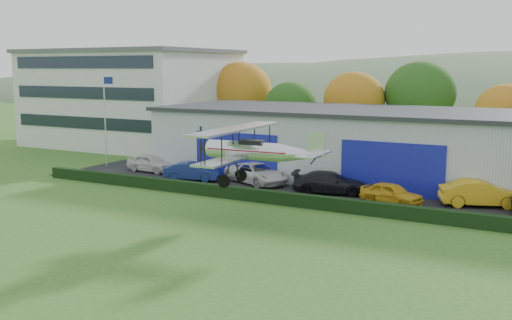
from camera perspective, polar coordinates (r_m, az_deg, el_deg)
The scene contains 15 objects.
ground at distance 24.22m, azimuth -14.40°, elevation -11.91°, with size 300.00×300.00×0.00m, color #34641F.
apron at distance 40.40m, azimuth 9.68°, elevation -3.34°, with size 48.00×9.00×0.05m, color black.
hedge at distance 35.92m, azimuth 7.19°, elevation -4.20°, with size 46.00×0.60×0.80m, color black.
hangar at distance 46.04m, azimuth 14.95°, elevation 1.30°, with size 40.60×12.60×5.30m.
office_block at distance 67.54m, azimuth -11.82°, elevation 5.91°, with size 20.60×15.60×10.40m.
flagpole at distance 52.47m, azimuth -14.21°, elevation 4.56°, with size 1.05×0.10×8.00m.
tree_belt at distance 59.01m, azimuth 14.07°, elevation 5.81°, with size 75.70×13.22×10.12m.
distant_hills at distance 159.17m, azimuth 21.05°, elevation 0.49°, with size 430.00×196.00×56.00m.
car_0 at distance 49.19m, azimuth -10.07°, elevation -0.29°, with size 1.71×4.24×1.44m, color silver.
car_1 at distance 44.98m, azimuth -6.15°, elevation -1.10°, with size 1.46×4.17×1.37m, color navy.
car_2 at distance 43.62m, azimuth 0.05°, elevation -1.28°, with size 2.47×5.37×1.49m, color silver.
car_3 at distance 40.49m, azimuth 7.11°, elevation -2.16°, with size 2.06×5.06×1.47m, color black.
car_4 at distance 37.94m, azimuth 12.87°, elevation -3.15°, with size 1.60×3.97×1.35m, color gold.
car_5 at distance 38.93m, azimuth 20.77°, elevation -3.00°, with size 1.71×4.91×1.62m, color gold.
biplane at distance 31.97m, azimuth -0.22°, elevation 1.04°, with size 7.39×8.44×3.17m.
Camera 1 is at (15.65, -16.43, 8.47)m, focal length 41.68 mm.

